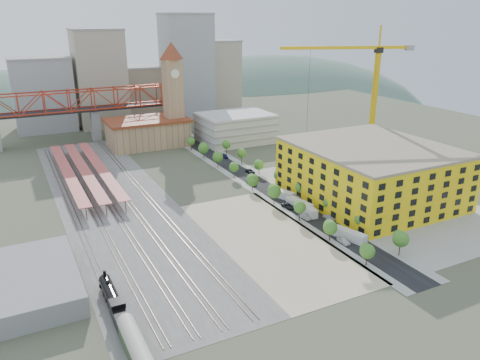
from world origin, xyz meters
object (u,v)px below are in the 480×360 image
site_trailer_a (350,235)px  clock_tower (173,84)px  tower_crane (367,82)px  car_0 (343,241)px  locomotive (114,302)px  construction_building (370,172)px  site_trailer_c (300,205)px  coach (139,355)px  site_trailer_d (282,194)px  site_trailer_b (307,209)px

site_trailer_a → clock_tower: bearing=76.0°
tower_crane → car_0: 81.26m
locomotive → site_trailer_a: (66.00, 3.94, -0.73)m
locomotive → site_trailer_a: 66.12m
construction_building → site_trailer_c: bearing=173.5°
clock_tower → locomotive: 141.03m
clock_tower → car_0: 126.17m
tower_crane → site_trailer_a: tower_crane is taller
car_0 → coach: bearing=-159.4°
site_trailer_c → construction_building: bearing=-15.4°
coach → site_trailer_d: 88.91m
site_trailer_c → tower_crane: bearing=20.6°
clock_tower → coach: bearing=-111.7°
construction_building → tower_crane: size_ratio=0.91×
site_trailer_d → locomotive: bearing=-168.3°
coach → car_0: bearing=19.6°
tower_crane → site_trailer_b: tower_crane is taller
construction_building → tower_crane: tower_crane is taller
clock_tower → construction_building: bearing=-71.2°
coach → site_trailer_b: size_ratio=1.89×
site_trailer_c → car_0: (-3.00, -25.90, -0.65)m
construction_building → site_trailer_c: 27.36m
construction_building → site_trailer_d: 30.67m
clock_tower → car_0: clock_tower is taller
tower_crane → site_trailer_c: (-48.30, -27.37, -33.01)m
construction_building → locomotive: size_ratio=2.26×
clock_tower → site_trailer_c: clock_tower is taller
construction_building → tower_crane: 45.19m
clock_tower → tower_crane: tower_crane is taller
site_trailer_c → site_trailer_d: size_ratio=1.03×
locomotive → construction_building: bearing=15.6°
locomotive → car_0: bearing=2.6°
site_trailer_d → car_0: size_ratio=2.24×
construction_building → coach: (-92.00, -45.40, -6.30)m
site_trailer_b → car_0: (-3.00, -21.73, -0.60)m
clock_tower → site_trailer_c: size_ratio=5.06×
construction_building → site_trailer_b: bearing=-177.3°
construction_building → car_0: (-29.00, -22.94, -8.65)m
construction_building → site_trailer_c: construction_building is taller
site_trailer_a → site_trailer_b: size_ratio=1.00×
clock_tower → coach: clock_tower is taller
site_trailer_c → clock_tower: bearing=85.8°
construction_building → locomotive: bearing=-164.4°
tower_crane → car_0: tower_crane is taller
locomotive → site_trailer_a: bearing=3.4°
site_trailer_b → car_0: size_ratio=2.22×
locomotive → site_trailer_b: 70.42m
construction_building → site_trailer_a: (-26.00, -21.83, -8.06)m
coach → site_trailer_d: size_ratio=1.87×
coach → tower_crane: size_ratio=0.33×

